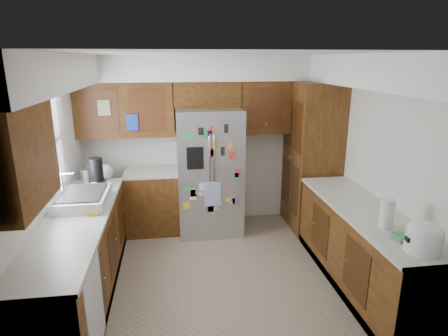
{
  "coord_description": "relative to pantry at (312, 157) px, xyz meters",
  "views": [
    {
      "loc": [
        -0.51,
        -3.9,
        2.44
      ],
      "look_at": [
        0.09,
        0.35,
        1.19
      ],
      "focal_mm": 30.0,
      "sensor_mm": 36.0,
      "label": 1
    }
  ],
  "objects": [
    {
      "name": "floor",
      "position": [
        -1.5,
        -1.15,
        -1.07
      ],
      "size": [
        3.6,
        3.6,
        0.0
      ],
      "primitive_type": "plane",
      "color": "gray",
      "rests_on": "ground"
    },
    {
      "name": "room_shell",
      "position": [
        -1.61,
        -0.79,
        0.75
      ],
      "size": [
        3.64,
        3.24,
        2.52
      ],
      "color": "silver",
      "rests_on": "ground"
    },
    {
      "name": "left_counter_run",
      "position": [
        -2.86,
        -1.12,
        -0.65
      ],
      "size": [
        1.36,
        3.2,
        0.92
      ],
      "color": "#3E1C0B",
      "rests_on": "ground"
    },
    {
      "name": "right_counter_run",
      "position": [
        0.0,
        -1.62,
        -0.65
      ],
      "size": [
        0.63,
        2.25,
        0.92
      ],
      "color": "#3E1C0B",
      "rests_on": "ground"
    },
    {
      "name": "pantry",
      "position": [
        0.0,
        0.0,
        0.0
      ],
      "size": [
        0.6,
        0.9,
        2.15
      ],
      "primitive_type": "cube",
      "color": "#3E1C0B",
      "rests_on": "ground"
    },
    {
      "name": "fridge",
      "position": [
        -1.5,
        0.05,
        -0.17
      ],
      "size": [
        0.9,
        0.79,
        1.8
      ],
      "color": "#A5A5AB",
      "rests_on": "ground"
    },
    {
      "name": "bridge_cabinet",
      "position": [
        -1.5,
        0.28,
        0.9
      ],
      "size": [
        0.96,
        0.34,
        0.35
      ],
      "primitive_type": "cube",
      "color": "#3E1C0B",
      "rests_on": "fridge"
    },
    {
      "name": "fridge_top_items",
      "position": [
        -1.52,
        0.22,
        1.2
      ],
      "size": [
        0.52,
        0.29,
        0.28
      ],
      "color": "#174BAC",
      "rests_on": "bridge_cabinet"
    },
    {
      "name": "sink_assembly",
      "position": [
        -3.0,
        -1.05,
        -0.09
      ],
      "size": [
        0.52,
        0.72,
        0.37
      ],
      "color": "silver",
      "rests_on": "left_counter_run"
    },
    {
      "name": "left_counter_clutter",
      "position": [
        -2.96,
        -0.32,
        -0.02
      ],
      "size": [
        0.36,
        0.79,
        0.38
      ],
      "color": "black",
      "rests_on": "left_counter_run"
    },
    {
      "name": "rice_cooker",
      "position": [
        -0.0,
        -2.53,
        -0.02
      ],
      "size": [
        0.3,
        0.29,
        0.26
      ],
      "color": "white",
      "rests_on": "right_counter_run"
    },
    {
      "name": "paper_towel",
      "position": [
        -0.06,
        -2.08,
        -0.01
      ],
      "size": [
        0.13,
        0.13,
        0.29
      ],
      "primitive_type": "cylinder",
      "color": "white",
      "rests_on": "right_counter_run"
    }
  ]
}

